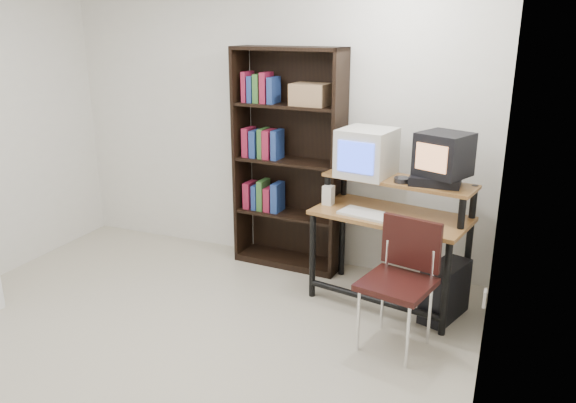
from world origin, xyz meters
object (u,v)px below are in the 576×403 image
at_px(computer_desk, 392,219).
at_px(bookshelf, 290,158).
at_px(crt_tv, 444,154).
at_px(school_chair, 402,271).
at_px(crt_monitor, 367,153).
at_px(pc_tower, 445,291).

distance_m(computer_desk, bookshelf, 1.13).
bearing_deg(crt_tv, school_chair, -77.58).
bearing_deg(computer_desk, crt_monitor, 162.40).
height_order(pc_tower, school_chair, school_chair).
xyz_separation_m(computer_desk, crt_tv, (0.34, 0.07, 0.52)).
xyz_separation_m(crt_tv, school_chair, (-0.13, -0.65, -0.67)).
height_order(computer_desk, bookshelf, bookshelf).
relative_size(computer_desk, pc_tower, 2.78).
xyz_separation_m(computer_desk, school_chair, (0.20, -0.59, -0.14)).
bearing_deg(computer_desk, school_chair, -59.50).
height_order(crt_monitor, bookshelf, bookshelf).
xyz_separation_m(computer_desk, bookshelf, (-1.01, 0.41, 0.30)).
bearing_deg(pc_tower, crt_tv, 143.04).
bearing_deg(crt_tv, bookshelf, -170.35).
relative_size(crt_monitor, pc_tower, 1.02).
distance_m(pc_tower, bookshelf, 1.73).
distance_m(pc_tower, school_chair, 0.64).
bearing_deg(pc_tower, school_chair, -97.46).
distance_m(computer_desk, pc_tower, 0.66).
bearing_deg(crt_tv, computer_desk, -145.06).
bearing_deg(computer_desk, pc_tower, -1.32).
distance_m(school_chair, bookshelf, 1.63).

